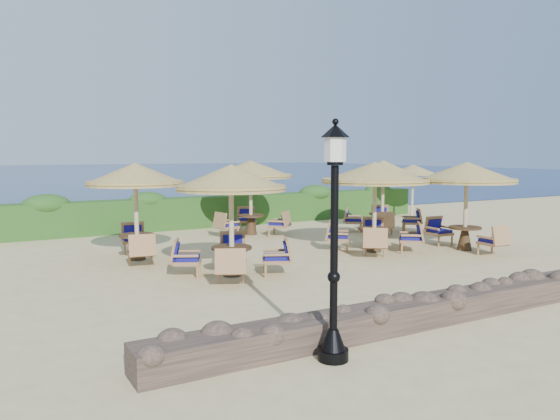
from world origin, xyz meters
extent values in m
plane|color=#CEBC83|center=(0.00, 0.00, 0.00)|extent=(120.00, 120.00, 0.00)
plane|color=#0B1B49|center=(0.00, 70.00, 0.00)|extent=(160.00, 160.00, 0.00)
cube|color=#1E4516|center=(0.00, 7.20, 0.60)|extent=(18.00, 0.90, 1.20)
cube|color=brown|center=(0.00, -6.20, 0.22)|extent=(15.00, 0.65, 0.44)
cylinder|color=black|center=(-4.80, -6.80, 0.08)|extent=(0.44, 0.44, 0.16)
cone|color=black|center=(-4.80, -6.80, 0.30)|extent=(0.36, 0.36, 0.30)
cylinder|color=black|center=(-4.80, -6.80, 1.55)|extent=(0.11, 0.11, 2.40)
cylinder|color=silver|center=(-4.80, -6.80, 2.98)|extent=(0.30, 0.30, 0.36)
cone|color=black|center=(-4.80, -6.80, 3.22)|extent=(0.40, 0.40, 0.18)
cylinder|color=#C5B48B|center=(7.80, 5.20, 1.10)|extent=(0.10, 0.10, 2.20)
cone|color=olive|center=(7.80, 5.20, 2.18)|extent=(2.30, 2.30, 0.45)
cylinder|color=#C5B48B|center=(-3.86, -1.24, 1.20)|extent=(0.12, 0.12, 2.40)
cone|color=olive|center=(-3.86, -1.24, 2.38)|extent=(2.62, 2.62, 0.55)
cylinder|color=olive|center=(-3.86, -1.24, 2.10)|extent=(2.56, 2.56, 0.14)
cylinder|color=#402B17|center=(-3.86, -1.24, 0.68)|extent=(0.96, 0.96, 0.06)
cone|color=#402B17|center=(-3.86, -1.24, 0.33)|extent=(0.44, 0.44, 0.64)
cylinder|color=#C5B48B|center=(1.14, -0.37, 1.20)|extent=(0.12, 0.12, 2.40)
cone|color=olive|center=(1.14, -0.37, 2.38)|extent=(3.18, 3.18, 0.55)
cylinder|color=olive|center=(1.14, -0.37, 2.10)|extent=(3.12, 3.12, 0.14)
cylinder|color=#402B17|center=(1.14, -0.37, 0.68)|extent=(0.96, 0.96, 0.06)
cone|color=#402B17|center=(1.14, -0.37, 0.33)|extent=(0.44, 0.44, 0.64)
cylinder|color=#C5B48B|center=(3.70, -1.49, 1.20)|extent=(0.12, 0.12, 2.40)
cone|color=olive|center=(3.70, -1.49, 2.38)|extent=(2.90, 2.90, 0.55)
cylinder|color=olive|center=(3.70, -1.49, 2.10)|extent=(2.84, 2.84, 0.14)
cylinder|color=#402B17|center=(3.70, -1.49, 0.68)|extent=(0.96, 0.96, 0.06)
cone|color=#402B17|center=(3.70, -1.49, 0.33)|extent=(0.44, 0.44, 0.64)
cylinder|color=#C5B48B|center=(-5.31, 1.82, 1.20)|extent=(0.12, 0.12, 2.40)
cone|color=olive|center=(-5.31, 1.82, 2.38)|extent=(2.64, 2.64, 0.55)
cylinder|color=olive|center=(-5.31, 1.82, 2.10)|extent=(2.59, 2.59, 0.14)
cylinder|color=#402B17|center=(-5.31, 1.82, 0.68)|extent=(0.96, 0.96, 0.06)
cone|color=#402B17|center=(-5.31, 1.82, 0.33)|extent=(0.44, 0.44, 0.64)
cylinder|color=#C5B48B|center=(-0.52, 4.50, 1.20)|extent=(0.12, 0.12, 2.40)
cone|color=olive|center=(-0.52, 4.50, 2.38)|extent=(2.98, 2.98, 0.55)
cylinder|color=olive|center=(-0.52, 4.50, 2.10)|extent=(2.92, 2.92, 0.14)
cylinder|color=#402B17|center=(-0.52, 4.50, 0.68)|extent=(0.96, 0.96, 0.06)
cone|color=#402B17|center=(-0.52, 4.50, 0.33)|extent=(0.44, 0.44, 0.64)
cylinder|color=#C5B48B|center=(3.99, 2.66, 1.20)|extent=(0.12, 0.12, 2.40)
cone|color=olive|center=(3.99, 2.66, 2.38)|extent=(2.39, 2.39, 0.55)
cylinder|color=olive|center=(3.99, 2.66, 2.10)|extent=(2.34, 2.34, 0.14)
cylinder|color=#402B17|center=(3.99, 2.66, 0.68)|extent=(0.96, 0.96, 0.06)
cone|color=#402B17|center=(3.99, 2.66, 0.33)|extent=(0.44, 0.44, 0.64)
camera|label=1|loc=(-9.10, -12.94, 2.92)|focal=35.00mm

